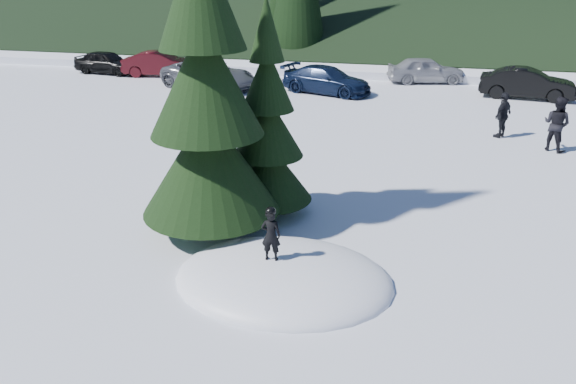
% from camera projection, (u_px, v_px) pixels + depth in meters
% --- Properties ---
extents(ground, '(200.00, 200.00, 0.00)m').
position_uv_depth(ground, '(284.00, 280.00, 11.38)').
color(ground, white).
rests_on(ground, ground).
extents(snow_mound, '(4.48, 3.52, 0.96)m').
position_uv_depth(snow_mound, '(284.00, 280.00, 11.38)').
color(snow_mound, white).
rests_on(snow_mound, ground).
extents(spruce_tall, '(3.20, 3.20, 8.60)m').
position_uv_depth(spruce_tall, '(206.00, 94.00, 12.24)').
color(spruce_tall, '#311C10').
rests_on(spruce_tall, ground).
extents(spruce_short, '(2.20, 2.20, 5.37)m').
position_uv_depth(spruce_short, '(268.00, 134.00, 13.74)').
color(spruce_short, '#311C10').
rests_on(spruce_short, ground).
extents(child_skier, '(0.41, 0.28, 1.07)m').
position_uv_depth(child_skier, '(271.00, 235.00, 11.01)').
color(child_skier, black).
rests_on(child_skier, snow_mound).
extents(adult_0, '(1.16, 1.12, 1.88)m').
position_uv_depth(adult_0, '(557.00, 124.00, 19.05)').
color(adult_0, black).
rests_on(adult_0, ground).
extents(adult_1, '(0.89, 1.04, 1.68)m').
position_uv_depth(adult_1, '(503.00, 115.00, 20.58)').
color(adult_1, black).
rests_on(adult_1, ground).
extents(car_0, '(4.09, 2.08, 1.33)m').
position_uv_depth(car_0, '(107.00, 62.00, 32.96)').
color(car_0, black).
rests_on(car_0, ground).
extents(car_1, '(4.41, 2.22, 1.39)m').
position_uv_depth(car_1, '(160.00, 64.00, 32.20)').
color(car_1, '#370A0E').
rests_on(car_1, ground).
extents(car_2, '(5.70, 4.04, 1.44)m').
position_uv_depth(car_2, '(209.00, 74.00, 28.92)').
color(car_2, '#56585F').
rests_on(car_2, ground).
extents(car_3, '(4.92, 3.19, 1.33)m').
position_uv_depth(car_3, '(327.00, 80.00, 27.84)').
color(car_3, black).
rests_on(car_3, ground).
extents(car_4, '(4.36, 2.60, 1.39)m').
position_uv_depth(car_4, '(426.00, 70.00, 30.35)').
color(car_4, gray).
rests_on(car_4, ground).
extents(car_5, '(4.50, 2.06, 1.43)m').
position_uv_depth(car_5, '(527.00, 83.00, 26.75)').
color(car_5, black).
rests_on(car_5, ground).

